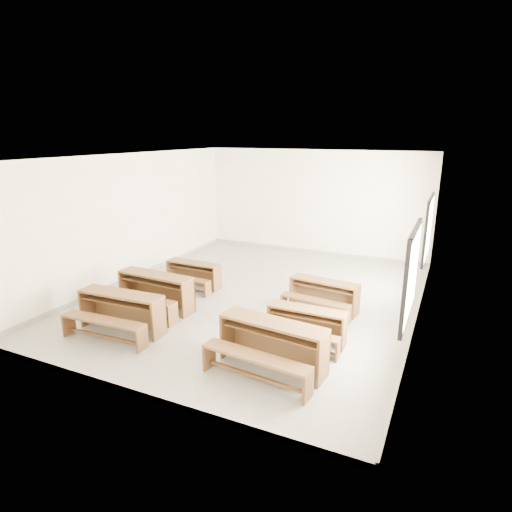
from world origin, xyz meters
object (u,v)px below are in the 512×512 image
at_px(desk_set_0, 120,310).
at_px(desk_set_4, 306,323).
at_px(desk_set_1, 154,289).
at_px(desk_set_5, 323,293).
at_px(desk_set_2, 192,273).
at_px(desk_set_3, 271,342).

bearing_deg(desk_set_0, desk_set_4, 15.15).
height_order(desk_set_1, desk_set_5, desk_set_1).
xyz_separation_m(desk_set_4, desk_set_5, (-0.13, 1.53, 0.01)).
bearing_deg(desk_set_4, desk_set_2, 154.92).
height_order(desk_set_1, desk_set_3, desk_set_3).
distance_m(desk_set_1, desk_set_5, 3.61).
distance_m(desk_set_0, desk_set_2, 2.67).
height_order(desk_set_2, desk_set_4, desk_set_4).
relative_size(desk_set_2, desk_set_4, 0.98).
height_order(desk_set_3, desk_set_4, desk_set_3).
distance_m(desk_set_0, desk_set_4, 3.51).
xyz_separation_m(desk_set_1, desk_set_2, (-0.03, 1.51, -0.09)).
bearing_deg(desk_set_5, desk_set_4, -78.43).
xyz_separation_m(desk_set_3, desk_set_4, (0.21, 1.11, -0.09)).
xyz_separation_m(desk_set_0, desk_set_1, (-0.09, 1.15, 0.01)).
bearing_deg(desk_set_3, desk_set_2, 146.16).
height_order(desk_set_1, desk_set_4, desk_set_1).
bearing_deg(desk_set_1, desk_set_3, -17.65).
height_order(desk_set_2, desk_set_5, desk_set_5).
xyz_separation_m(desk_set_1, desk_set_3, (3.22, -1.18, 0.01)).
bearing_deg(desk_set_4, desk_set_0, -162.52).
height_order(desk_set_4, desk_set_5, desk_set_5).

